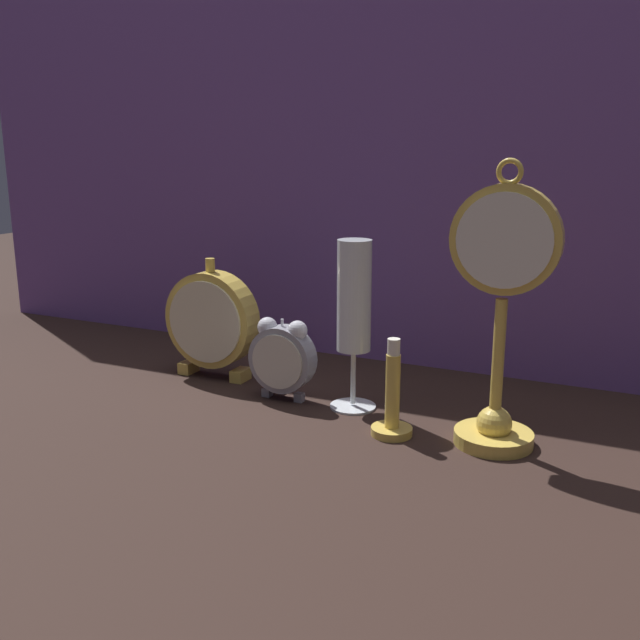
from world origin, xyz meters
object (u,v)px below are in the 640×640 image
Objects in this scene: alarm_clock_twin_bell at (282,355)px; champagne_flute at (354,308)px; mantel_clock_silver at (212,321)px; pocket_watch_on_stand at (500,321)px; brass_candlestick at (392,405)px.

champagne_flute reaches higher than alarm_clock_twin_bell.
alarm_clock_twin_bell is 0.63× the size of mantel_clock_silver.
pocket_watch_on_stand is at bearing -11.95° from champagne_flute.
brass_candlestick is (0.08, -0.07, -0.10)m from champagne_flute.
pocket_watch_on_stand is 0.46m from mantel_clock_silver.
pocket_watch_on_stand is 1.81× the size of mantel_clock_silver.
mantel_clock_silver is 0.25m from champagne_flute.
pocket_watch_on_stand is 0.20m from champagne_flute.
pocket_watch_on_stand reaches higher than alarm_clock_twin_bell.
brass_candlestick is (0.18, -0.06, -0.03)m from alarm_clock_twin_bell.
alarm_clock_twin_bell is (-0.30, 0.03, -0.09)m from pocket_watch_on_stand.
mantel_clock_silver reaches higher than brass_candlestick.
pocket_watch_on_stand reaches higher than brass_candlestick.
champagne_flute is at bearing 140.02° from brass_candlestick.
champagne_flute reaches higher than mantel_clock_silver.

